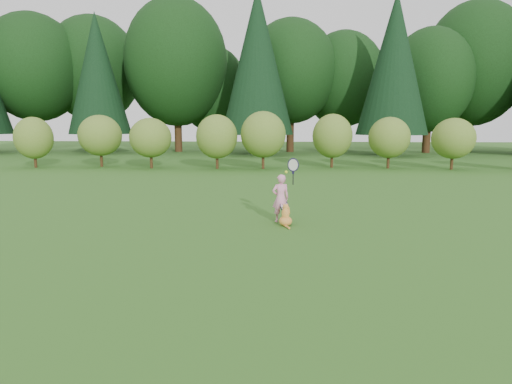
# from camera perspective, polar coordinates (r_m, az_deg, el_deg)

# --- Properties ---
(ground) EXTENTS (100.00, 100.00, 0.00)m
(ground) POSITION_cam_1_polar(r_m,az_deg,el_deg) (8.61, -1.72, -5.41)
(ground) COLOR #245718
(ground) RESTS_ON ground
(shrub_row) EXTENTS (28.00, 3.00, 2.80)m
(shrub_row) POSITION_cam_1_polar(r_m,az_deg,el_deg) (21.33, 1.87, 6.90)
(shrub_row) COLOR #557223
(shrub_row) RESTS_ON ground
(woodland_backdrop) EXTENTS (48.00, 10.00, 15.00)m
(woodland_backdrop) POSITION_cam_1_polar(r_m,az_deg,el_deg) (31.77, 2.70, 18.57)
(woodland_backdrop) COLOR black
(woodland_backdrop) RESTS_ON ground
(child) EXTENTS (0.61, 0.36, 1.60)m
(child) POSITION_cam_1_polar(r_m,az_deg,el_deg) (9.45, 3.36, -0.68)
(child) COLOR pink
(child) RESTS_ON ground
(cat) EXTENTS (0.38, 0.72, 0.64)m
(cat) POSITION_cam_1_polar(r_m,az_deg,el_deg) (9.17, 3.96, -2.96)
(cat) COLOR #C47825
(cat) RESTS_ON ground
(tennis_ball) EXTENTS (0.06, 0.06, 0.06)m
(tennis_ball) POSITION_cam_1_polar(r_m,az_deg,el_deg) (8.86, 4.04, 2.68)
(tennis_ball) COLOR #CBD719
(tennis_ball) RESTS_ON ground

